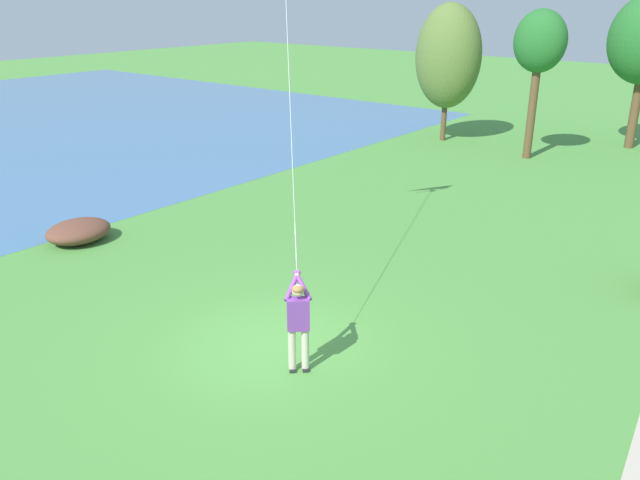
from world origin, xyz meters
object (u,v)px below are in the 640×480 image
tree_horizon_far (448,57)px  lakeside_shrub (79,231)px  tree_treeline_left (540,44)px  person_kite_flyer (298,319)px

tree_horizon_far → lakeside_shrub: (-1.46, -18.06, -3.50)m
tree_treeline_left → lakeside_shrub: tree_treeline_left is taller
person_kite_flyer → tree_treeline_left: tree_treeline_left is taller
person_kite_flyer → tree_horizon_far: (-7.56, 19.17, 2.75)m
tree_treeline_left → tree_horizon_far: bearing=168.9°
person_kite_flyer → tree_treeline_left: bearing=99.7°
tree_treeline_left → tree_horizon_far: tree_horizon_far is taller
person_kite_flyer → lakeside_shrub: bearing=173.0°
person_kite_flyer → lakeside_shrub: 9.12m
tree_horizon_far → lakeside_shrub: 18.46m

